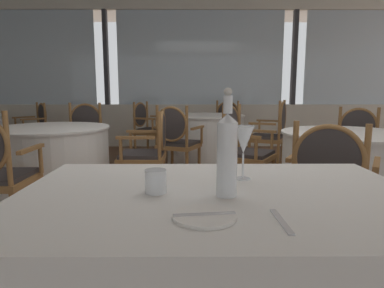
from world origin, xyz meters
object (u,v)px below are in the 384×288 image
Objects in this scene: dining_chair_2_0 at (176,137)px; dining_chair_3_3 at (83,134)px; dining_chair_2_2 at (225,123)px; dining_chair_2_3 at (147,125)px; wine_glass at (244,141)px; dining_chair_1_2 at (356,141)px; water_tumbler at (156,181)px; side_plate at (204,216)px; dining_chair_0_2 at (35,125)px; dining_chair_3_2 at (150,148)px; dining_chair_1_3 at (241,144)px; dining_chair_1_0 at (330,182)px; dining_chair_2_1 at (273,130)px; water_bottle at (227,153)px.

dining_chair_2_0 is 0.98× the size of dining_chair_3_3.
dining_chair_2_2 is 1.00× the size of dining_chair_2_3.
wine_glass reaches higher than dining_chair_1_2.
wine_glass is 0.41m from water_tumbler.
side_plate is 0.49m from wine_glass.
dining_chair_3_2 is at bearing 92.65° from dining_chair_0_2.
dining_chair_1_3 is 1.02m from dining_chair_2_0.
dining_chair_2_2 is (-1.26, 2.26, -0.00)m from dining_chair_1_2.
wine_glass is 0.24× the size of dining_chair_0_2.
dining_chair_2_3 is 0.98× the size of dining_chair_3_3.
dining_chair_1_0 is 0.99× the size of dining_chair_2_0.
dining_chair_1_2 is (4.58, -1.99, 0.01)m from dining_chair_0_2.
dining_chair_0_2 is 0.99× the size of dining_chair_1_2.
dining_chair_2_1 is at bearing 0.00° from dining_chair_2_3.
wine_glass is at bearing 67.76° from water_bottle.
dining_chair_1_2 is 1.01× the size of dining_chair_3_2.
dining_chair_1_3 is 2.17m from dining_chair_3_3.
water_tumbler is 2.24m from dining_chair_3_2.
water_tumbler is 4.41m from dining_chair_2_3.
side_plate is 5.58m from dining_chair_0_2.
dining_chair_0_2 is 0.99× the size of dining_chair_1_0.
dining_chair_0_2 reaches higher than water_tumbler.
wine_glass is 0.23× the size of dining_chair_2_3.
wine_glass is 3.00m from dining_chair_1_2.
dining_chair_2_0 reaches higher than dining_chair_2_2.
wine_glass is 1.05m from dining_chair_1_0.
water_tumbler is 0.08× the size of dining_chair_2_1.
water_tumbler is 0.09× the size of dining_chair_3_3.
dining_chair_3_3 is (-2.59, -0.29, -0.02)m from dining_chair_2_1.
dining_chair_3_3 is (-1.00, 1.04, 0.01)m from dining_chair_3_2.
dining_chair_2_0 is (-0.30, 3.05, -0.36)m from water_bottle.
dining_chair_2_1 reaches higher than dining_chair_1_3.
dining_chair_1_3 is at bearing 79.00° from side_plate.
dining_chair_2_3 is at bearing 148.49° from dining_chair_3_3.
dining_chair_2_2 reaches higher than dining_chair_1_0.
water_tumbler is 0.09× the size of dining_chair_2_2.
dining_chair_1_3 is at bearing 86.29° from dining_chair_2_1.
dining_chair_2_0 is (-2.09, 0.37, -0.00)m from dining_chair_1_2.
water_bottle is 5.45m from dining_chair_0_2.
water_tumbler is 0.09× the size of dining_chair_3_2.
dining_chair_2_3 is (-0.83, 4.40, -0.35)m from water_bottle.
wine_glass is 5.31m from dining_chair_0_2.
dining_chair_1_3 is (0.49, 2.52, -0.19)m from side_plate.
dining_chair_2_3 is at bearing 55.27° from dining_chair_1_0.
dining_chair_3_3 is at bearing -176.01° from dining_chair_1_3.
water_tumbler is 3.02m from dining_chair_2_0.
dining_chair_1_2 is at bearing 57.01° from side_plate.
water_bottle is 0.24m from wine_glass.
dining_chair_2_0 is 1.00× the size of dining_chair_2_2.
dining_chair_1_2 is (1.87, 2.88, -0.22)m from side_plate.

